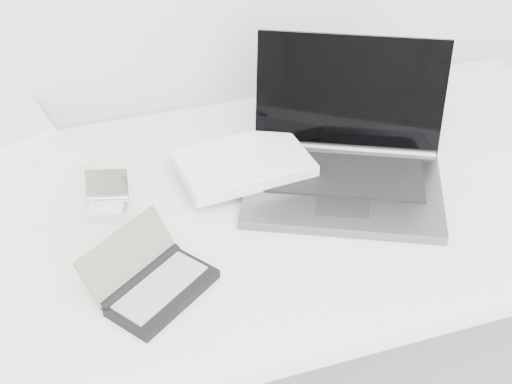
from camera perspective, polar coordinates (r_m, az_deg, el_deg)
name	(u,v)px	position (r m, az deg, el deg)	size (l,w,h in m)	color
desk	(264,219)	(1.46, 0.63, -2.18)	(1.60, 0.80, 0.73)	white
laptop_large	(317,162)	(1.47, 4.87, 2.42)	(0.57, 0.46, 0.27)	#5A5C5F
netbook_open_white	(17,155)	(1.61, -18.57, 2.81)	(0.34, 0.36, 0.10)	white
pda_silver	(106,203)	(1.43, -11.88, -0.88)	(0.10, 0.11, 0.07)	white
palmtop_charcoal	(153,282)	(1.24, -8.24, -7.17)	(0.24, 0.24, 0.09)	black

